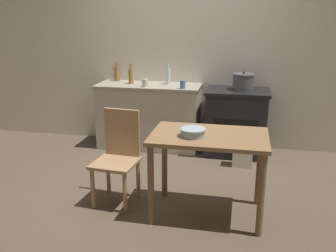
{
  "coord_description": "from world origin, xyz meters",
  "views": [
    {
      "loc": [
        0.81,
        -3.5,
        1.78
      ],
      "look_at": [
        0.0,
        0.45,
        0.57
      ],
      "focal_mm": 40.0,
      "sensor_mm": 36.0,
      "label": 1
    }
  ],
  "objects_px": {
    "chair": "(118,154)",
    "bottle_left": "(168,76)",
    "work_table": "(209,148)",
    "flour_sack": "(243,152)",
    "stock_pot": "(243,82)",
    "bottle_far_left": "(117,74)",
    "cup_center_left": "(145,83)",
    "stove": "(236,122)",
    "mixing_bowl_large": "(193,132)",
    "bottle_mid_left": "(131,76)",
    "cup_center": "(183,85)"
  },
  "relations": [
    {
      "from": "stove",
      "to": "mixing_bowl_large",
      "type": "bearing_deg",
      "value": -100.98
    },
    {
      "from": "stock_pot",
      "to": "stove",
      "type": "bearing_deg",
      "value": -161.48
    },
    {
      "from": "bottle_left",
      "to": "bottle_mid_left",
      "type": "distance_m",
      "value": 0.51
    },
    {
      "from": "work_table",
      "to": "cup_center_left",
      "type": "xyz_separation_m",
      "value": [
        -0.98,
        1.5,
        0.28
      ]
    },
    {
      "from": "stove",
      "to": "flour_sack",
      "type": "bearing_deg",
      "value": -76.0
    },
    {
      "from": "cup_center_left",
      "to": "bottle_mid_left",
      "type": "bearing_deg",
      "value": 141.79
    },
    {
      "from": "stock_pot",
      "to": "cup_center",
      "type": "relative_size",
      "value": 2.65
    },
    {
      "from": "flour_sack",
      "to": "mixing_bowl_large",
      "type": "bearing_deg",
      "value": -108.75
    },
    {
      "from": "bottle_far_left",
      "to": "cup_center_left",
      "type": "xyz_separation_m",
      "value": [
        0.5,
        -0.35,
        -0.05
      ]
    },
    {
      "from": "stove",
      "to": "stock_pot",
      "type": "relative_size",
      "value": 3.08
    },
    {
      "from": "stock_pot",
      "to": "cup_center_left",
      "type": "distance_m",
      "value": 1.25
    },
    {
      "from": "bottle_left",
      "to": "cup_center",
      "type": "bearing_deg",
      "value": -48.21
    },
    {
      "from": "mixing_bowl_large",
      "to": "work_table",
      "type": "bearing_deg",
      "value": 28.63
    },
    {
      "from": "work_table",
      "to": "chair",
      "type": "relative_size",
      "value": 1.13
    },
    {
      "from": "flour_sack",
      "to": "stock_pot",
      "type": "relative_size",
      "value": 1.3
    },
    {
      "from": "stock_pot",
      "to": "cup_center",
      "type": "height_order",
      "value": "stock_pot"
    },
    {
      "from": "stove",
      "to": "chair",
      "type": "relative_size",
      "value": 0.95
    },
    {
      "from": "flour_sack",
      "to": "bottle_far_left",
      "type": "xyz_separation_m",
      "value": [
        -1.79,
        0.63,
        0.8
      ]
    },
    {
      "from": "chair",
      "to": "bottle_far_left",
      "type": "bearing_deg",
      "value": 114.47
    },
    {
      "from": "work_table",
      "to": "bottle_far_left",
      "type": "distance_m",
      "value": 2.39
    },
    {
      "from": "bottle_far_left",
      "to": "cup_center_left",
      "type": "relative_size",
      "value": 2.64
    },
    {
      "from": "bottle_mid_left",
      "to": "bottle_far_left",
      "type": "bearing_deg",
      "value": 148.24
    },
    {
      "from": "work_table",
      "to": "bottle_mid_left",
      "type": "bearing_deg",
      "value": 125.96
    },
    {
      "from": "bottle_left",
      "to": "bottle_mid_left",
      "type": "height_order",
      "value": "bottle_left"
    },
    {
      "from": "flour_sack",
      "to": "cup_center_left",
      "type": "height_order",
      "value": "cup_center_left"
    },
    {
      "from": "chair",
      "to": "stock_pot",
      "type": "relative_size",
      "value": 3.25
    },
    {
      "from": "chair",
      "to": "bottle_mid_left",
      "type": "height_order",
      "value": "bottle_mid_left"
    },
    {
      "from": "cup_center_left",
      "to": "stove",
      "type": "bearing_deg",
      "value": 7.23
    },
    {
      "from": "work_table",
      "to": "chair",
      "type": "height_order",
      "value": "chair"
    },
    {
      "from": "work_table",
      "to": "bottle_left",
      "type": "distance_m",
      "value": 1.93
    },
    {
      "from": "chair",
      "to": "bottle_left",
      "type": "distance_m",
      "value": 1.73
    },
    {
      "from": "stove",
      "to": "bottle_far_left",
      "type": "distance_m",
      "value": 1.78
    },
    {
      "from": "flour_sack",
      "to": "bottle_far_left",
      "type": "distance_m",
      "value": 2.05
    },
    {
      "from": "stove",
      "to": "bottle_mid_left",
      "type": "xyz_separation_m",
      "value": [
        -1.43,
        0.05,
        0.55
      ]
    },
    {
      "from": "bottle_mid_left",
      "to": "cup_center_left",
      "type": "height_order",
      "value": "bottle_mid_left"
    },
    {
      "from": "mixing_bowl_large",
      "to": "chair",
      "type": "bearing_deg",
      "value": 166.07
    },
    {
      "from": "cup_center",
      "to": "stove",
      "type": "bearing_deg",
      "value": 13.58
    },
    {
      "from": "stock_pot",
      "to": "mixing_bowl_large",
      "type": "height_order",
      "value": "stock_pot"
    },
    {
      "from": "mixing_bowl_large",
      "to": "stock_pot",
      "type": "bearing_deg",
      "value": 77.15
    },
    {
      "from": "flour_sack",
      "to": "bottle_mid_left",
      "type": "xyz_separation_m",
      "value": [
        -1.53,
        0.47,
        0.8
      ]
    },
    {
      "from": "bottle_far_left",
      "to": "cup_center_left",
      "type": "bearing_deg",
      "value": -35.1
    },
    {
      "from": "chair",
      "to": "mixing_bowl_large",
      "type": "height_order",
      "value": "chair"
    },
    {
      "from": "mixing_bowl_large",
      "to": "cup_center_left",
      "type": "bearing_deg",
      "value": 118.2
    },
    {
      "from": "flour_sack",
      "to": "bottle_left",
      "type": "height_order",
      "value": "bottle_left"
    },
    {
      "from": "bottle_mid_left",
      "to": "flour_sack",
      "type": "bearing_deg",
      "value": -17.14
    },
    {
      "from": "bottle_far_left",
      "to": "cup_center",
      "type": "xyz_separation_m",
      "value": [
        1.0,
        -0.37,
        -0.05
      ]
    },
    {
      "from": "flour_sack",
      "to": "bottle_mid_left",
      "type": "relative_size",
      "value": 1.36
    },
    {
      "from": "chair",
      "to": "stock_pot",
      "type": "distance_m",
      "value": 1.99
    },
    {
      "from": "mixing_bowl_large",
      "to": "cup_center_left",
      "type": "distance_m",
      "value": 1.79
    },
    {
      "from": "chair",
      "to": "flour_sack",
      "type": "distance_m",
      "value": 1.65
    }
  ]
}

